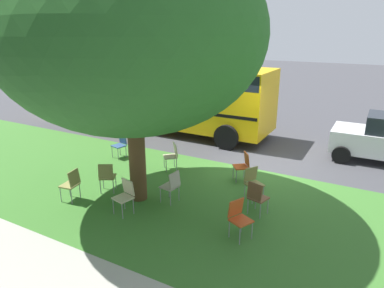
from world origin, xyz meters
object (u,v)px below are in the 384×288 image
object	(u,v)px
chair_4	(253,181)
chair_6	(239,216)
chair_0	(125,194)
chair_7	(107,175)
chair_9	(120,143)
chair_5	(243,164)
school_bus	(157,90)
street_tree	(131,34)
chair_2	(71,183)
chair_3	(172,154)
chair_8	(257,196)
chair_1	(172,184)

from	to	relation	value
chair_4	chair_6	bearing A→B (deg)	100.36
chair_4	chair_0	bearing A→B (deg)	42.21
chair_7	chair_9	distance (m)	2.84
chair_5	chair_7	xyz separation A→B (m)	(3.02, 2.60, 0.00)
chair_5	school_bus	size ratio (longest dim) A/B	0.08
street_tree	chair_2	world-z (taller)	street_tree
street_tree	chair_3	xyz separation A→B (m)	(0.30, -2.20, -3.75)
street_tree	chair_3	world-z (taller)	street_tree
street_tree	chair_4	xyz separation A→B (m)	(-2.70, -1.47, -3.75)
chair_7	street_tree	bearing A→B (deg)	-172.73
chair_6	chair_8	size ratio (longest dim) A/B	1.00
street_tree	chair_8	size ratio (longest dim) A/B	7.54
chair_2	chair_8	world-z (taller)	same
chair_1	school_bus	world-z (taller)	school_bus
street_tree	chair_1	distance (m)	3.86
chair_1	chair_7	size ratio (longest dim) A/B	1.00
chair_1	chair_8	size ratio (longest dim) A/B	1.00
chair_0	chair_5	size ratio (longest dim) A/B	1.00
chair_3	chair_0	bearing A→B (deg)	99.41
chair_0	chair_6	distance (m)	2.87
chair_5	chair_9	bearing A→B (deg)	2.59
chair_2	chair_9	xyz separation A→B (m)	(1.05, -3.23, 0.00)
chair_6	chair_9	bearing A→B (deg)	-25.95
chair_7	chair_9	xyz separation A→B (m)	(1.53, -2.40, 0.00)
chair_2	school_bus	bearing A→B (deg)	-73.70
chair_2	chair_7	world-z (taller)	same
chair_1	chair_6	bearing A→B (deg)	162.63
chair_9	school_bus	size ratio (longest dim) A/B	0.08
chair_1	chair_3	distance (m)	2.31
chair_8	chair_0	bearing A→B (deg)	27.07
street_tree	chair_9	size ratio (longest dim) A/B	7.54
chair_5	school_bus	world-z (taller)	school_bus
chair_2	chair_4	world-z (taller)	same
chair_3	chair_5	size ratio (longest dim) A/B	1.00
chair_1	chair_6	xyz separation A→B (m)	(-2.14, 0.67, 0.00)
street_tree	chair_3	size ratio (longest dim) A/B	7.54
chair_7	chair_2	bearing A→B (deg)	60.02
chair_4	chair_5	bearing A→B (deg)	-56.54
chair_0	chair_4	world-z (taller)	same
chair_1	chair_8	world-z (taller)	same
chair_7	chair_9	world-z (taller)	same
chair_4	chair_8	xyz separation A→B (m)	(-0.38, 0.80, 0.00)
chair_3	chair_8	xyz separation A→B (m)	(-3.38, 1.53, 0.00)
chair_4	school_bus	xyz separation A→B (m)	(6.24, -4.67, 1.24)
chair_2	chair_7	distance (m)	0.96
chair_5	chair_9	size ratio (longest dim) A/B	1.00
chair_2	chair_7	xyz separation A→B (m)	(-0.48, -0.83, 0.00)
chair_5	chair_1	bearing A→B (deg)	63.39
chair_9	chair_6	bearing A→B (deg)	154.05
chair_1	chair_3	bearing A→B (deg)	-58.53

